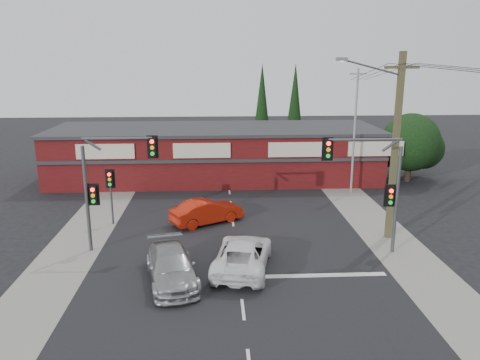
{
  "coord_description": "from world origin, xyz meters",
  "views": [
    {
      "loc": [
        -1.01,
        -20.87,
        9.61
      ],
      "look_at": [
        0.27,
        3.0,
        3.41
      ],
      "focal_mm": 35.0,
      "sensor_mm": 36.0,
      "label": 1
    }
  ],
  "objects_px": {
    "silver_suv": "(171,267)",
    "shop_building": "(216,153)",
    "white_suv": "(243,254)",
    "utility_pole": "(393,141)",
    "red_sedan": "(207,211)"
  },
  "relations": [
    {
      "from": "silver_suv",
      "to": "utility_pole",
      "type": "xyz_separation_m",
      "value": [
        11.39,
        4.68,
        4.68
      ]
    },
    {
      "from": "white_suv",
      "to": "shop_building",
      "type": "bearing_deg",
      "value": -74.98
    },
    {
      "from": "shop_building",
      "to": "utility_pole",
      "type": "bearing_deg",
      "value": -56.24
    },
    {
      "from": "shop_building",
      "to": "utility_pole",
      "type": "relative_size",
      "value": 2.73
    },
    {
      "from": "white_suv",
      "to": "silver_suv",
      "type": "bearing_deg",
      "value": 30.26
    },
    {
      "from": "white_suv",
      "to": "shop_building",
      "type": "height_order",
      "value": "shop_building"
    },
    {
      "from": "utility_pole",
      "to": "silver_suv",
      "type": "bearing_deg",
      "value": -157.65
    },
    {
      "from": "red_sedan",
      "to": "white_suv",
      "type": "bearing_deg",
      "value": 165.9
    },
    {
      "from": "silver_suv",
      "to": "shop_building",
      "type": "relative_size",
      "value": 0.18
    },
    {
      "from": "shop_building",
      "to": "utility_pole",
      "type": "distance_m",
      "value": 17.15
    },
    {
      "from": "white_suv",
      "to": "red_sedan",
      "type": "distance_m",
      "value": 6.71
    },
    {
      "from": "silver_suv",
      "to": "shop_building",
      "type": "height_order",
      "value": "shop_building"
    },
    {
      "from": "silver_suv",
      "to": "utility_pole",
      "type": "relative_size",
      "value": 0.49
    },
    {
      "from": "silver_suv",
      "to": "utility_pole",
      "type": "distance_m",
      "value": 13.18
    },
    {
      "from": "white_suv",
      "to": "silver_suv",
      "type": "distance_m",
      "value": 3.43
    }
  ]
}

